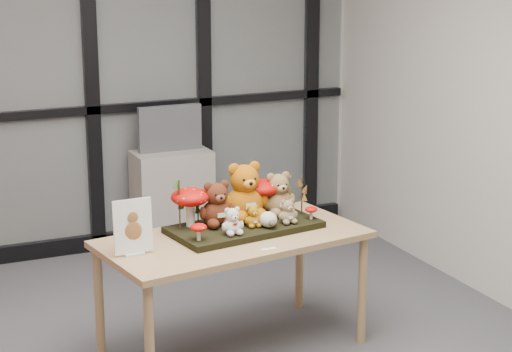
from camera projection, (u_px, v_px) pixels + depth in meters
name	position (u px, v px, depth m)	size (l,w,h in m)	color
room_shell	(128.00, 70.00, 4.07)	(5.00, 5.00, 5.00)	#B9B6AE
glass_partition	(26.00, 62.00, 6.32)	(4.90, 0.06, 2.78)	#2D383F
display_table	(233.00, 248.00, 5.04)	(1.52, 0.92, 0.67)	#A08157
diorama_tray	(244.00, 227.00, 5.12)	(0.82, 0.41, 0.04)	black
bear_pooh_yellow	(244.00, 188.00, 5.17)	(0.27, 0.25, 0.36)	#B05B08
bear_brown_medium	(217.00, 201.00, 5.07)	(0.21, 0.19, 0.28)	#4F2010
bear_tan_back	(278.00, 191.00, 5.27)	(0.21, 0.19, 0.27)	olive
bear_small_yellow	(253.00, 215.00, 5.06)	(0.10, 0.09, 0.13)	#A8690B
bear_white_bow	(232.00, 219.00, 4.93)	(0.13, 0.11, 0.16)	silver
bear_beige_small	(288.00, 210.00, 5.12)	(0.12, 0.10, 0.15)	#8A7450
plush_cream_hedgehog	(268.00, 219.00, 5.05)	(0.07, 0.07, 0.10)	beige
mushroom_back_left	(190.00, 205.00, 5.05)	(0.21, 0.21, 0.24)	#A80A05
mushroom_back_right	(262.00, 195.00, 5.27)	(0.20, 0.20, 0.23)	#A80A05
mushroom_front_left	(199.00, 231.00, 4.84)	(0.09, 0.09, 0.10)	#A80A05
mushroom_front_right	(311.00, 212.00, 5.20)	(0.07, 0.07, 0.08)	#A80A05
sprig_green_far_left	(180.00, 205.00, 4.99)	(0.05, 0.05, 0.28)	#15370C
sprig_green_mid_left	(198.00, 207.00, 5.11)	(0.05, 0.05, 0.18)	#15370C
sprig_dry_far_right	(286.00, 191.00, 5.34)	(0.05, 0.05, 0.24)	brown
sprig_dry_mid_right	(302.00, 196.00, 5.27)	(0.05, 0.05, 0.22)	brown
sprig_green_centre	(222.00, 202.00, 5.20)	(0.05, 0.05, 0.19)	#15370C
sign_holder	(133.00, 229.00, 4.70)	(0.21, 0.06, 0.29)	silver
label_card	(269.00, 249.00, 4.82)	(0.08, 0.03, 0.00)	white
cabinet	(172.00, 201.00, 6.78)	(0.56, 0.32, 0.74)	gray
monitor	(170.00, 128.00, 6.66)	(0.47, 0.05, 0.33)	#52545A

